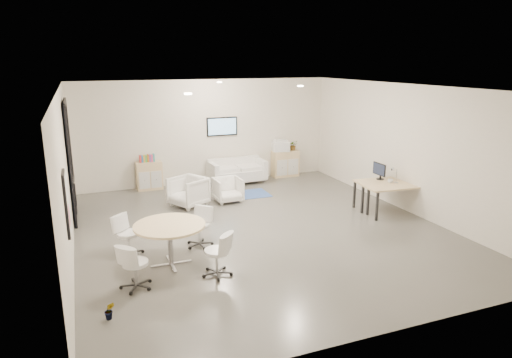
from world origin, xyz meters
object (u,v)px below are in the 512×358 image
object	(u,v)px
sideboard_right	(285,163)
armchair_right	(228,189)
sideboard_left	(149,176)
round_table	(170,228)
armchair_left	(188,190)
desk_rear	(383,184)
loveseat	(236,172)
desk_front	(393,188)

from	to	relation	value
sideboard_right	armchair_right	size ratio (longest dim) A/B	1.19
sideboard_right	sideboard_left	bearing A→B (deg)	179.80
round_table	armchair_left	bearing A→B (deg)	71.61
desk_rear	round_table	size ratio (longest dim) A/B	1.11
sideboard_left	sideboard_right	xyz separation A→B (m)	(4.45, -0.02, 0.01)
sideboard_left	round_table	bearing A→B (deg)	-94.50
sideboard_right	armchair_right	xyz separation A→B (m)	(-2.64, -1.99, -0.07)
sideboard_right	armchair_left	size ratio (longest dim) A/B	1.01
armchair_right	desk_rear	world-z (taller)	desk_rear
sideboard_right	desk_rear	distance (m)	4.14
sideboard_left	desk_rear	world-z (taller)	sideboard_left
sideboard_left	loveseat	world-z (taller)	sideboard_left
desk_rear	round_table	bearing A→B (deg)	-162.07
armchair_right	desk_front	size ratio (longest dim) A/B	0.49
round_table	desk_front	bearing A→B (deg)	9.30
sideboard_left	sideboard_right	size ratio (longest dim) A/B	0.97
armchair_left	desk_rear	size ratio (longest dim) A/B	0.58
sideboard_left	armchair_right	size ratio (longest dim) A/B	1.15
sideboard_right	desk_front	size ratio (longest dim) A/B	0.59
sideboard_left	desk_rear	distance (m)	6.74
sideboard_left	desk_front	xyz separation A→B (m)	(5.33, -4.48, 0.25)
armchair_left	armchair_right	distance (m)	1.10
desk_rear	desk_front	bearing A→B (deg)	-92.33
sideboard_right	desk_rear	size ratio (longest dim) A/B	0.59
loveseat	desk_front	bearing A→B (deg)	-60.66
sideboard_right	armchair_left	world-z (taller)	sideboard_right
armchair_right	armchair_left	bearing A→B (deg)	176.37
sideboard_right	loveseat	distance (m)	1.79
sideboard_left	desk_front	distance (m)	6.97
sideboard_left	armchair_left	xyz separation A→B (m)	(0.72, -1.99, 0.01)
loveseat	sideboard_right	bearing A→B (deg)	3.87
desk_rear	desk_front	size ratio (longest dim) A/B	1.00
loveseat	armchair_left	bearing A→B (deg)	-140.52
loveseat	armchair_right	size ratio (longest dim) A/B	2.43
loveseat	armchair_left	distance (m)	2.64
armchair_right	loveseat	bearing A→B (deg)	61.92
sideboard_left	desk_rear	size ratio (longest dim) A/B	0.57
armchair_right	round_table	world-z (taller)	round_table
sideboard_left	armchair_right	bearing A→B (deg)	-47.99
desk_rear	loveseat	bearing A→B (deg)	129.91
desk_rear	desk_front	world-z (taller)	desk_rear
sideboard_right	desk_rear	bearing A→B (deg)	-76.94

